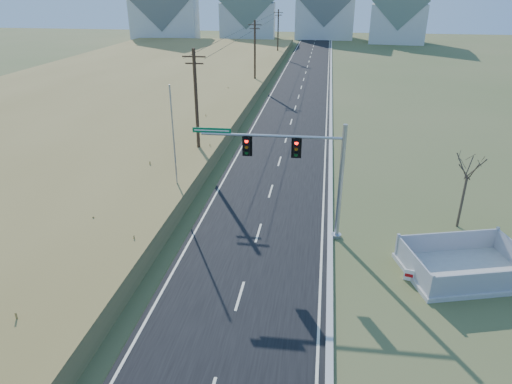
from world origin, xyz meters
name	(u,v)px	position (x,y,z in m)	size (l,w,h in m)	color
ground	(247,273)	(0.00, 0.00, 0.00)	(260.00, 260.00, 0.00)	#475629
road	(303,82)	(0.00, 50.00, 0.03)	(8.00, 180.00, 0.06)	black
curb	(331,82)	(4.15, 50.00, 0.09)	(0.30, 180.00, 0.18)	#B2AFA8
reed_marsh	(123,86)	(-24.00, 40.00, 0.65)	(38.00, 110.00, 1.30)	olive
utility_pole_near	(197,106)	(-6.50, 15.00, 4.68)	(1.80, 0.26, 9.00)	#422D1E
utility_pole_mid	(255,53)	(-6.50, 45.00, 4.68)	(1.80, 0.26, 9.00)	#422D1E
utility_pole_far	(278,33)	(-6.50, 75.00, 4.68)	(1.80, 0.26, 9.00)	#422D1E
condo_nw	(165,9)	(-38.00, 100.00, 7.70)	(17.69, 13.38, 19.05)	silver
condo_nnw	(248,11)	(-18.00, 108.00, 6.94)	(14.93, 11.17, 17.03)	silver
condo_n	(325,8)	(2.00, 112.00, 7.61)	(15.27, 10.20, 18.54)	silver
condo_ne	(399,14)	(20.00, 104.00, 6.84)	(14.12, 10.51, 16.52)	silver
traffic_signal_mast	(307,168)	(2.66, 4.25, 4.16)	(8.42, 0.59, 6.70)	#9EA0A5
fence_enclosure	(464,269)	(10.83, 1.55, 0.27)	(6.79, 5.52, 1.34)	#B7B5AD
open_sign	(409,275)	(7.97, 0.51, 0.32)	(0.48, 0.15, 0.60)	white
flagpole	(175,157)	(-6.01, 7.67, 3.11)	(0.35, 0.35, 7.78)	#B7B5AD
bare_tree	(469,166)	(11.73, 6.70, 3.91)	(1.83, 1.83, 4.85)	#4C3F33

